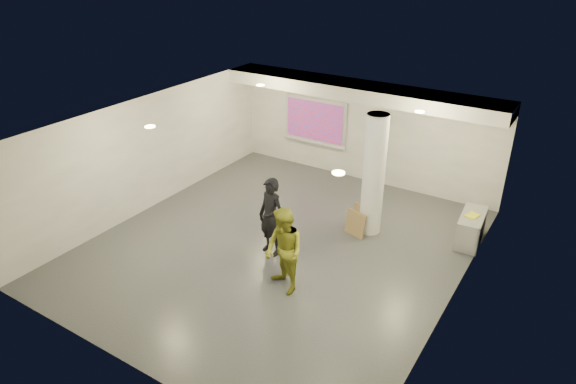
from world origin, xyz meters
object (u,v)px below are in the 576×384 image
Objects in this scene: column at (374,175)px; man at (284,251)px; woman at (271,217)px; credenza at (471,228)px; projection_screen at (315,121)px.

column is 1.63× the size of man.
man is (1.00, -1.01, -0.00)m from woman.
woman is (-3.72, -2.92, 0.56)m from credenza.
man is at bearing -99.16° from column.
man is at bearing -129.74° from credenza.
column is at bearing 67.16° from woman.
man reaches higher than credenza.
credenza is at bearing 82.54° from man.
woman is at bearing 161.74° from man.
projection_screen is (-3.10, 2.65, 0.03)m from column.
projection_screen reaches higher than woman.
woman is at bearing -146.92° from credenza.
column is at bearing -40.56° from projection_screen.
column is 1.63× the size of woman.
projection_screen is 1.14× the size of woman.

